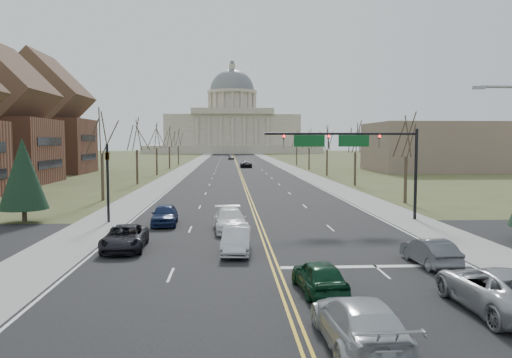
{
  "coord_description": "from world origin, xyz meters",
  "views": [
    {
      "loc": [
        -2.29,
        -25.0,
        6.23
      ],
      "look_at": [
        0.07,
        17.36,
        3.0
      ],
      "focal_mm": 35.0,
      "sensor_mm": 36.0,
      "label": 1
    }
  ],
  "objects": [
    {
      "name": "stop_bar",
      "position": [
        5.0,
        -1.0,
        0.01
      ],
      "size": [
        9.5,
        0.5,
        0.01
      ],
      "primitive_type": "cube",
      "color": "silver",
      "rests_on": "road"
    },
    {
      "name": "bldg_left_far",
      "position": [
        -38.0,
        74.0,
        9.54
      ],
      "size": [
        17.1,
        14.28,
        23.25
      ],
      "color": "brown",
      "rests_on": "ground"
    },
    {
      "name": "tree_l_2",
      "position": [
        -15.5,
        68.0,
        6.94
      ],
      "size": [
        3.96,
        3.96,
        9.0
      ],
      "color": "#372D20",
      "rests_on": "ground"
    },
    {
      "name": "car_nb_inner_second",
      "position": [
        1.62,
        -10.6,
        0.79
      ],
      "size": [
        2.33,
        5.4,
        1.55
      ],
      "primitive_type": "imported",
      "rotation": [
        0.0,
        0.0,
        3.17
      ],
      "color": "#B5B9BE",
      "rests_on": "road"
    },
    {
      "name": "tree_l_3",
      "position": [
        -15.5,
        88.0,
        6.94
      ],
      "size": [
        3.96,
        3.96,
        9.0
      ],
      "color": "#372D20",
      "rests_on": "ground"
    },
    {
      "name": "car_sb_inner_lead",
      "position": [
        -1.86,
        2.34,
        0.73
      ],
      "size": [
        1.8,
        4.45,
        1.44
      ],
      "primitive_type": "imported",
      "rotation": [
        0.0,
        0.0,
        -0.07
      ],
      "color": "#AFB1B8",
      "rests_on": "road"
    },
    {
      "name": "car_sb_outer_second",
      "position": [
        -7.03,
        12.0,
        0.79
      ],
      "size": [
        2.06,
        4.63,
        1.55
      ],
      "primitive_type": "imported",
      "rotation": [
        0.0,
        0.0,
        0.05
      ],
      "color": "#15234B",
      "rests_on": "road"
    },
    {
      "name": "tree_r_2",
      "position": [
        15.5,
        64.0,
        6.55
      ],
      "size": [
        3.74,
        3.74,
        8.5
      ],
      "color": "#372D20",
      "rests_on": "ground"
    },
    {
      "name": "tree_l_1",
      "position": [
        -15.5,
        48.0,
        6.94
      ],
      "size": [
        3.96,
        3.96,
        9.0
      ],
      "color": "#372D20",
      "rests_on": "ground"
    },
    {
      "name": "tree_r_3",
      "position": [
        15.5,
        84.0,
        6.55
      ],
      "size": [
        3.74,
        3.74,
        8.5
      ],
      "color": "#372D20",
      "rests_on": "ground"
    },
    {
      "name": "sidewalk_right",
      "position": [
        12.0,
        110.0,
        0.01
      ],
      "size": [
        4.0,
        380.0,
        0.03
      ],
      "primitive_type": "cube",
      "color": "gray",
      "rests_on": "ground"
    },
    {
      "name": "cross_road",
      "position": [
        0.0,
        6.0,
        0.01
      ],
      "size": [
        120.0,
        14.0,
        0.01
      ],
      "primitive_type": "cube",
      "color": "black",
      "rests_on": "ground"
    },
    {
      "name": "road",
      "position": [
        0.0,
        110.0,
        0.01
      ],
      "size": [
        20.0,
        380.0,
        0.01
      ],
      "primitive_type": "cube",
      "color": "black",
      "rests_on": "ground"
    },
    {
      "name": "edge_line_right",
      "position": [
        9.8,
        110.0,
        0.01
      ],
      "size": [
        0.15,
        380.0,
        0.01
      ],
      "primitive_type": "cube",
      "color": "silver",
      "rests_on": "road"
    },
    {
      "name": "car_nb_inner_lead",
      "position": [
        1.41,
        -5.1,
        0.7
      ],
      "size": [
        2.0,
        4.19,
        1.38
      ],
      "primitive_type": "imported",
      "rotation": [
        0.0,
        0.0,
        3.23
      ],
      "color": "#0B311C",
      "rests_on": "road"
    },
    {
      "name": "car_sb_inner_second",
      "position": [
        -2.18,
        9.18,
        0.79
      ],
      "size": [
        2.55,
        5.48,
        1.55
      ],
      "primitive_type": "imported",
      "rotation": [
        0.0,
        0.0,
        0.07
      ],
      "color": "silver",
      "rests_on": "road"
    },
    {
      "name": "ground",
      "position": [
        0.0,
        0.0,
        0.0
      ],
      "size": [
        600.0,
        600.0,
        0.0
      ],
      "primitive_type": "plane",
      "color": "#484D26",
      "rests_on": "ground"
    },
    {
      "name": "car_sb_outer_lead",
      "position": [
        -8.24,
        3.61,
        0.7
      ],
      "size": [
        2.52,
        5.07,
        1.38
      ],
      "primitive_type": "imported",
      "rotation": [
        0.0,
        0.0,
        0.05
      ],
      "color": "black",
      "rests_on": "road"
    },
    {
      "name": "tree_r_0",
      "position": [
        15.5,
        24.0,
        6.55
      ],
      "size": [
        3.74,
        3.74,
        8.5
      ],
      "color": "#372D20",
      "rests_on": "ground"
    },
    {
      "name": "sidewalk_left",
      "position": [
        -12.0,
        110.0,
        0.01
      ],
      "size": [
        4.0,
        380.0,
        0.03
      ],
      "primitive_type": "cube",
      "color": "gray",
      "rests_on": "ground"
    },
    {
      "name": "car_nb_outer_second",
      "position": [
        7.53,
        -7.57,
        0.82
      ],
      "size": [
        2.84,
        5.87,
        1.61
      ],
      "primitive_type": "imported",
      "rotation": [
        0.0,
        0.0,
        3.17
      ],
      "color": "#A6A8AE",
      "rests_on": "road"
    },
    {
      "name": "edge_line_left",
      "position": [
        -9.8,
        110.0,
        0.01
      ],
      "size": [
        0.15,
        380.0,
        0.01
      ],
      "primitive_type": "cube",
      "color": "silver",
      "rests_on": "road"
    },
    {
      "name": "car_nb_outer_lead",
      "position": [
        7.79,
        -0.88,
        0.7
      ],
      "size": [
        1.74,
        4.24,
        1.37
      ],
      "primitive_type": "imported",
      "rotation": [
        0.0,
        0.0,
        3.21
      ],
      "color": "#4F5357",
      "rests_on": "road"
    },
    {
      "name": "center_line",
      "position": [
        0.0,
        110.0,
        0.01
      ],
      "size": [
        0.42,
        380.0,
        0.01
      ],
      "primitive_type": "cube",
      "color": "gold",
      "rests_on": "road"
    },
    {
      "name": "tree_r_4",
      "position": [
        15.5,
        104.0,
        6.55
      ],
      "size": [
        3.74,
        3.74,
        8.5
      ],
      "color": "#372D20",
      "rests_on": "ground"
    },
    {
      "name": "tree_r_1",
      "position": [
        15.5,
        44.0,
        6.55
      ],
      "size": [
        3.74,
        3.74,
        8.5
      ],
      "color": "#372D20",
      "rests_on": "ground"
    },
    {
      "name": "signal_left",
      "position": [
        -11.5,
        13.5,
        3.71
      ],
      "size": [
        0.32,
        0.36,
        6.0
      ],
      "color": "black",
      "rests_on": "ground"
    },
    {
      "name": "capitol",
      "position": [
        0.0,
        249.91,
        14.2
      ],
      "size": [
        90.0,
        60.0,
        50.0
      ],
      "color": "beige",
      "rests_on": "ground"
    },
    {
      "name": "car_far_sb",
      "position": [
        -1.34,
        142.65,
        0.82
      ],
      "size": [
        2.15,
        4.82,
        1.61
      ],
      "primitive_type": "imported",
      "rotation": [
        0.0,
        0.0,
        0.05
      ],
      "color": "#54565C",
      "rests_on": "road"
    },
    {
      "name": "tree_l_4",
      "position": [
        -15.5,
        108.0,
        6.94
      ],
      "size": [
        3.96,
        3.96,
        9.0
      ],
      "color": "#372D20",
      "rests_on": "ground"
    },
    {
      "name": "signal_mast",
      "position": [
        7.45,
        13.5,
        5.76
      ],
      "size": [
        12.12,
        0.44,
        7.2
      ],
      "color": "black",
      "rests_on": "ground"
    },
    {
      "name": "tree_l_0",
      "position": [
        -15.5,
        28.0,
        6.94
      ],
      "size": [
        3.96,
        3.96,
        9.0
      ],
      "color": "#372D20",
      "rests_on": "ground"
    },
    {
      "name": "conifer_l",
      "position": [
        -18.0,
        14.0,
        3.74
      ],
      "size": [
        3.64,
        3.64,
        6.5
      ],
      "color": "#372D20",
      "rests_on": "ground"
    },
    {
      "name": "car_far_nb",
      "position": [
        1.85,
        92.39,
        0.79
      ],
      "size": [
        2.72,
        5.66,
        1.55
      ],
      "primitive_type": "imported",
      "rotation": [
        0.0,
        0.0,
        3.17
      ],
      "color": "black",
      "rests_on": "road"
    },
    {
      "name": "bldg_right_mass",
      "position": [
        40.0,
        76.0,
        5.0
      ],
      "size": [
        25.0,
        20.0,
        10.0
      ],
      "primitive_type": "cube",
      "color": "#7A6157",
      "rests_on": "ground"
    }
  ]
}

